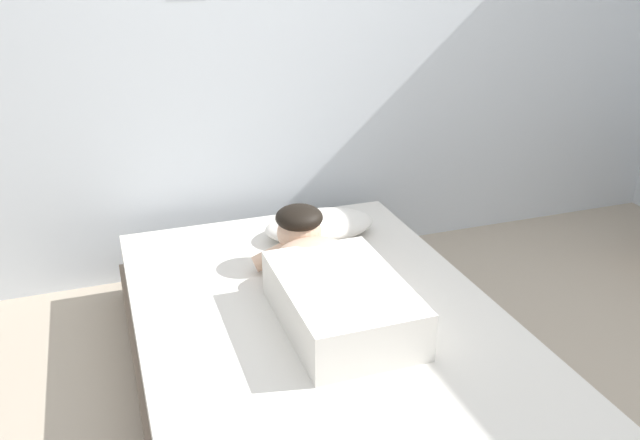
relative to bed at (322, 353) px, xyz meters
The scene contains 6 objects.
back_wall 1.63m from the bed, 78.79° to the left, with size 4.70×0.12×2.50m.
bed is the anchor object (origin of this frame).
pillow 0.74m from the bed, 71.39° to the left, with size 0.52×0.32×0.11m, color white.
person_lying 0.28m from the bed, 51.44° to the left, with size 0.43×0.92×0.27m.
coffee_cup 0.51m from the bed, 64.64° to the left, with size 0.12×0.09×0.07m.
cell_phone 0.24m from the bed, 28.94° to the left, with size 0.07×0.14×0.01m, color black.
Camera 1 is at (-0.94, -1.48, 1.63)m, focal length 36.86 mm.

